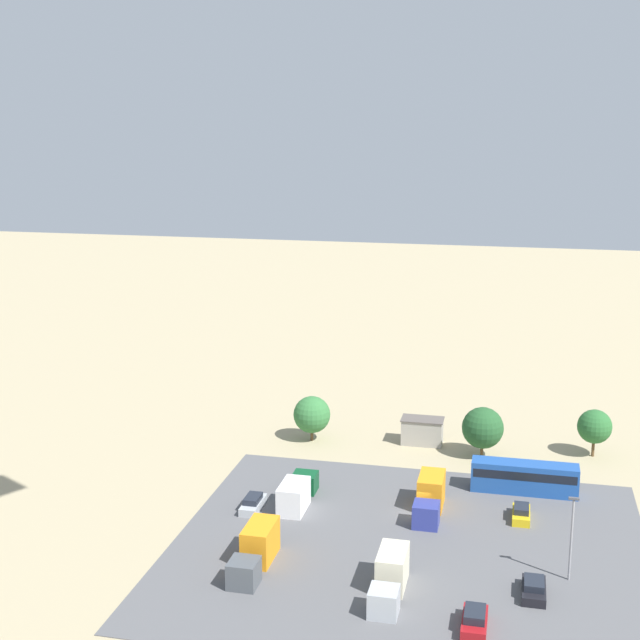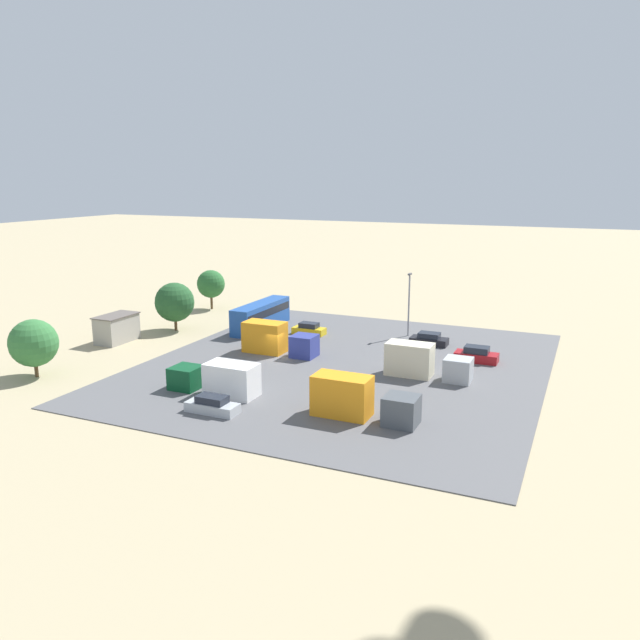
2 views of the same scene
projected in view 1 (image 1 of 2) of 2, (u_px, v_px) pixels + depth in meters
ground_plane at (418, 514)px, 90.85m from camera, size 400.00×400.00×0.00m
parking_lot_surface at (408, 549)px, 83.44m from camera, size 44.17×39.31×0.08m
shed_building at (422, 431)px, 110.33m from camera, size 5.21×3.03×3.25m
bus at (525, 477)px, 95.71m from camera, size 11.29×2.53×3.33m
parked_car_0 at (534, 589)px, 75.19m from camera, size 1.98×4.27×1.42m
parked_car_1 at (521, 513)px, 89.50m from camera, size 1.74×4.03×1.45m
parked_car_2 at (475, 621)px, 70.24m from camera, size 1.96×4.44×1.63m
parked_car_3 at (253, 504)px, 91.82m from camera, size 1.74×4.47×1.44m
parked_truck_0 at (256, 550)px, 79.95m from camera, size 2.50×8.65×3.35m
parked_truck_1 at (430, 497)px, 91.07m from camera, size 2.55×8.38×3.40m
parked_truck_2 at (390, 577)px, 75.33m from camera, size 2.40×8.26×3.22m
parked_truck_3 at (297, 493)px, 92.71m from camera, size 2.57×8.45×2.93m
tree_near_shed at (312, 415)px, 111.02m from camera, size 4.63×4.63×5.71m
tree_apron_mid at (595, 427)px, 105.72m from camera, size 4.07×4.07×5.78m
tree_apron_far at (483, 428)px, 105.53m from camera, size 4.95×4.95×6.12m
light_pole_lot_centre at (572, 534)px, 76.93m from camera, size 0.90×0.28×7.71m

